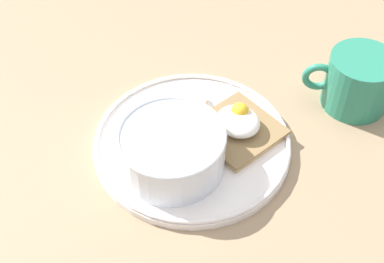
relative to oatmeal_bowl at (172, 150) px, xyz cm
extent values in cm
cube|color=#977C5D|center=(0.95, -4.55, -4.94)|extent=(120.00, 120.00, 2.00)
cylinder|color=white|center=(0.95, -4.55, -3.44)|extent=(26.29, 26.29, 1.00)
torus|color=white|center=(0.95, -4.55, -2.64)|extent=(26.09, 26.09, 0.60)
cylinder|color=white|center=(0.00, 0.00, -0.13)|extent=(13.34, 13.34, 5.63)
torus|color=white|center=(0.00, 0.00, 2.69)|extent=(13.54, 13.54, 0.60)
cylinder|color=beige|center=(0.00, 0.00, -0.62)|extent=(11.94, 11.94, 4.23)
ellipsoid|color=beige|center=(0.00, 0.00, 1.29)|extent=(11.34, 11.34, 1.20)
ellipsoid|color=#C9AE93|center=(-2.86, 2.04, 1.56)|extent=(1.46, 1.41, 0.53)
ellipsoid|color=olive|center=(0.56, -0.97, 1.67)|extent=(1.87, 2.07, 0.75)
ellipsoid|color=tan|center=(-2.64, -0.11, 1.57)|extent=(1.38, 1.52, 0.55)
ellipsoid|color=olive|center=(-0.42, 0.05, 1.58)|extent=(1.51, 1.55, 0.57)
ellipsoid|color=beige|center=(3.77, -0.94, 1.62)|extent=(1.43, 1.77, 0.66)
ellipsoid|color=tan|center=(-0.83, 1.98, 1.66)|extent=(1.62, 1.98, 0.73)
cube|color=olive|center=(-2.27, -9.94, -2.02)|extent=(10.94, 10.94, 0.30)
cube|color=tan|center=(-2.27, -9.94, -2.43)|extent=(10.72, 10.72, 1.02)
ellipsoid|color=white|center=(-2.27, -9.94, -0.68)|extent=(6.06, 5.41, 2.48)
sphere|color=yellow|center=(-1.70, -10.85, 0.07)|extent=(2.51, 2.51, 2.51)
cylinder|color=beige|center=(5.50, -6.54, -2.21)|extent=(5.03, 4.99, 1.75)
cylinder|color=#BCAB8A|center=(5.50, -6.54, -1.64)|extent=(0.89, 0.89, 0.23)
cylinder|color=beige|center=(8.53, -6.95, -2.37)|extent=(4.25, 4.21, 1.24)
cylinder|color=tan|center=(8.53, -6.95, -1.85)|extent=(0.76, 0.76, 0.16)
cylinder|color=#F5E1BA|center=(5.68, -10.08, -2.38)|extent=(3.32, 3.34, 1.15)
cylinder|color=#BFB091|center=(5.68, -10.08, -1.82)|extent=(0.60, 0.60, 0.13)
cylinder|color=#287E60|center=(-9.62, -26.94, 0.10)|extent=(9.29, 9.29, 8.09)
cylinder|color=#3C240E|center=(-9.62, -26.94, 3.18)|extent=(7.90, 7.90, 0.40)
torus|color=#287E60|center=(-5.26, -23.35, 0.51)|extent=(4.16, 3.67, 4.56)
camera|label=1|loc=(-31.96, 28.77, 50.39)|focal=50.00mm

